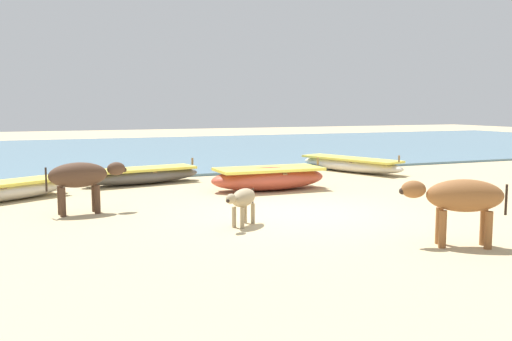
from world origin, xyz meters
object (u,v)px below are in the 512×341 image
fishing_boat_3 (351,164)px  fishing_boat_6 (269,178)px  cow_adult_dark (81,177)px  cow_second_adult_brown (461,198)px  fishing_boat_2 (6,190)px  calf_near_dun (243,199)px  fishing_boat_5 (141,175)px

fishing_boat_3 → fishing_boat_6: 4.84m
cow_adult_dark → cow_second_adult_brown: 7.09m
fishing_boat_3 → fishing_boat_2: bearing=-99.0°
calf_near_dun → fishing_boat_6: bearing=-162.4°
fishing_boat_5 → fishing_boat_6: (2.78, -2.38, 0.07)m
fishing_boat_2 → fishing_boat_3: size_ratio=0.76×
fishing_boat_6 → fishing_boat_2: bearing=172.8°
fishing_boat_2 → fishing_boat_6: bearing=142.2°
fishing_boat_6 → calf_near_dun: bearing=-119.5°
fishing_boat_3 → cow_second_adult_brown: cow_second_adult_brown is taller
fishing_boat_5 → cow_adult_dark: cow_adult_dark is taller
fishing_boat_2 → cow_second_adult_brown: cow_second_adult_brown is taller
calf_near_dun → cow_second_adult_brown: (2.54, -2.64, 0.26)m
fishing_boat_6 → fishing_boat_5: bearing=140.2°
fishing_boat_2 → calf_near_dun: size_ratio=3.53×
fishing_boat_2 → fishing_boat_5: 3.71m
fishing_boat_2 → fishing_boat_6: fishing_boat_6 is taller
calf_near_dun → fishing_boat_2: bearing=-91.5°
cow_adult_dark → calf_near_dun: 3.44m
calf_near_dun → fishing_boat_5: bearing=-126.7°
fishing_boat_2 → fishing_boat_3: 10.40m
fishing_boat_2 → cow_adult_dark: (1.44, -2.31, 0.51)m
fishing_boat_6 → cow_adult_dark: cow_adult_dark is taller
fishing_boat_2 → fishing_boat_3: bearing=159.8°
fishing_boat_2 → calf_near_dun: 6.10m
fishing_boat_3 → calf_near_dun: calf_near_dun is taller
fishing_boat_2 → cow_second_adult_brown: (6.52, -7.26, 0.51)m
fishing_boat_6 → cow_second_adult_brown: 6.43m
fishing_boat_5 → fishing_boat_2: bearing=-165.7°
cow_adult_dark → fishing_boat_5: bearing=56.6°
calf_near_dun → cow_second_adult_brown: bearing=91.6°
fishing_boat_2 → fishing_boat_5: (3.38, 1.52, 0.01)m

